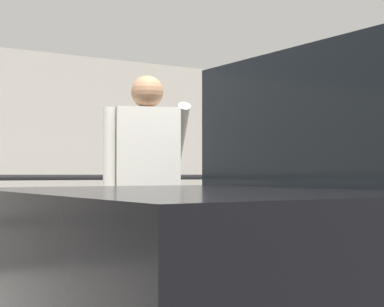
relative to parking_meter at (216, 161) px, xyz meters
The scene contains 5 objects.
sidewalk_curb 1.73m from the parking_meter, 77.55° to the left, with size 36.00×3.31×0.13m, color #ADA8A0.
parking_meter is the anchor object (origin of this frame).
pedestrian_at_meter 0.52m from the parking_meter, 152.96° to the left, with size 0.75×0.52×1.77m.
background_railing 2.61m from the parking_meter, 84.05° to the left, with size 24.06×0.06×1.04m.
backdrop_wall 4.46m from the parking_meter, 86.56° to the left, with size 32.00×0.50×2.82m, color gray.
Camera 1 is at (-2.74, -3.24, 1.18)m, focal length 56.53 mm.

